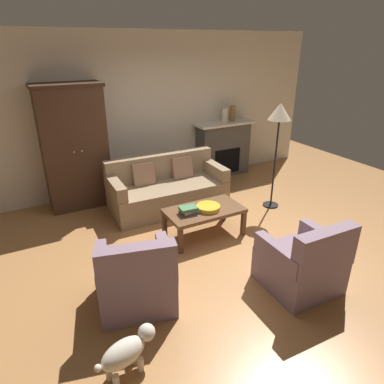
% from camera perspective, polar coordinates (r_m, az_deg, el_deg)
% --- Properties ---
extents(ground_plane, '(9.60, 9.60, 0.00)m').
position_cam_1_polar(ground_plane, '(4.87, 4.38, -8.57)').
color(ground_plane, '#B27A47').
extents(back_wall, '(7.20, 0.10, 2.80)m').
position_cam_1_polar(back_wall, '(6.51, -7.60, 12.96)').
color(back_wall, silver).
rests_on(back_wall, ground).
extents(fireplace, '(1.26, 0.48, 1.12)m').
position_cam_1_polar(fireplace, '(7.18, 5.20, 7.24)').
color(fireplace, '#4C4947').
rests_on(fireplace, ground).
extents(armoire, '(1.06, 0.57, 2.03)m').
position_cam_1_polar(armoire, '(5.94, -18.98, 7.03)').
color(armoire, '#472D1E').
rests_on(armoire, ground).
extents(couch, '(1.94, 0.89, 0.86)m').
position_cam_1_polar(couch, '(5.76, -4.18, 0.39)').
color(couch, '#937A5B').
rests_on(couch, ground).
extents(coffee_table, '(1.10, 0.60, 0.42)m').
position_cam_1_polar(coffee_table, '(4.89, 2.04, -3.41)').
color(coffee_table, brown).
rests_on(coffee_table, ground).
extents(fruit_bowl, '(0.34, 0.34, 0.06)m').
position_cam_1_polar(fruit_bowl, '(4.84, 2.74, -2.58)').
color(fruit_bowl, gold).
rests_on(fruit_bowl, coffee_table).
extents(book_stack, '(0.27, 0.20, 0.10)m').
position_cam_1_polar(book_stack, '(4.72, -0.53, -3.03)').
color(book_stack, '#38569E').
rests_on(book_stack, coffee_table).
extents(mantel_vase_cream, '(0.13, 0.13, 0.28)m').
position_cam_1_polar(mantel_vase_cream, '(7.00, 5.49, 12.63)').
color(mantel_vase_cream, beige).
rests_on(mantel_vase_cream, fireplace).
extents(mantel_vase_bronze, '(0.12, 0.12, 0.31)m').
position_cam_1_polar(mantel_vase_bronze, '(7.10, 6.74, 12.86)').
color(mantel_vase_bronze, olive).
rests_on(mantel_vase_bronze, fireplace).
extents(armchair_near_left, '(0.93, 0.93, 0.88)m').
position_cam_1_polar(armchair_near_left, '(3.74, -9.25, -14.20)').
color(armchair_near_left, gray).
rests_on(armchair_near_left, ground).
extents(armchair_near_right, '(0.80, 0.79, 0.88)m').
position_cam_1_polar(armchair_near_right, '(4.10, 17.99, -11.38)').
color(armchair_near_right, gray).
rests_on(armchair_near_right, ground).
extents(floor_lamp, '(0.36, 0.36, 1.74)m').
position_cam_1_polar(floor_lamp, '(5.60, 14.36, 11.84)').
color(floor_lamp, black).
rests_on(floor_lamp, ground).
extents(dog, '(0.56, 0.30, 0.39)m').
position_cam_1_polar(dog, '(3.17, -10.82, -24.63)').
color(dog, beige).
rests_on(dog, ground).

